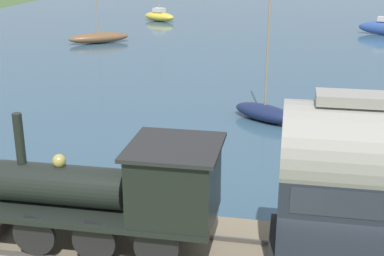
# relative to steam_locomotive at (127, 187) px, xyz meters

# --- Properties ---
(harbor_water) EXTENTS (80.00, 80.00, 0.01)m
(harbor_water) POSITION_rel_steam_locomotive_xyz_m (42.54, -5.13, -2.38)
(harbor_water) COLOR #38566B
(harbor_water) RESTS_ON ground
(steam_locomotive) EXTENTS (2.37, 6.48, 3.54)m
(steam_locomotive) POSITION_rel_steam_locomotive_xyz_m (0.00, 0.00, 0.00)
(steam_locomotive) COLOR black
(steam_locomotive) RESTS_ON rail_embankment
(sailboat_brown) EXTENTS (4.21, 5.28, 8.40)m
(sailboat_brown) POSITION_rel_steam_locomotive_xyz_m (32.64, 12.76, -1.87)
(sailboat_brown) COLOR brown
(sailboat_brown) RESTS_ON harbor_water
(sailboat_yellow) EXTENTS (3.13, 4.28, 9.08)m
(sailboat_yellow) POSITION_rel_steam_locomotive_xyz_m (47.13, 10.87, -1.76)
(sailboat_yellow) COLOR gold
(sailboat_yellow) RESTS_ON harbor_water
(sailboat_navy) EXTENTS (2.93, 3.60, 7.66)m
(sailboat_navy) POSITION_rel_steam_locomotive_xyz_m (13.41, -2.86, -1.90)
(sailboat_navy) COLOR #192347
(sailboat_navy) RESTS_ON harbor_water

